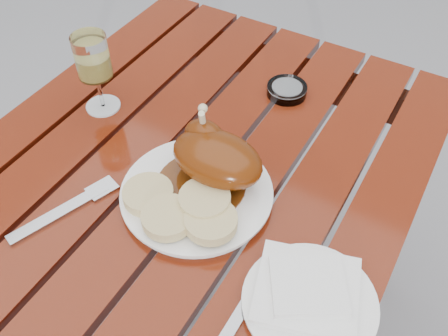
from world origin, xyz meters
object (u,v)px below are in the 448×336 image
(table, at_px, (176,299))
(wine_glass, at_px, (96,74))
(side_plate, at_px, (309,303))
(dinner_plate, at_px, (197,194))
(ashtray, at_px, (287,90))

(table, height_order, wine_glass, wine_glass)
(side_plate, bearing_deg, wine_glass, 159.93)
(table, distance_m, wine_glass, 0.54)
(dinner_plate, xyz_separation_m, ashtray, (0.01, 0.34, 0.00))
(wine_glass, height_order, side_plate, wine_glass)
(dinner_plate, distance_m, ashtray, 0.34)
(wine_glass, distance_m, ashtray, 0.40)
(dinner_plate, relative_size, side_plate, 1.33)
(side_plate, relative_size, ashtray, 2.33)
(wine_glass, height_order, ashtray, wine_glass)
(dinner_plate, bearing_deg, side_plate, -20.17)
(ashtray, bearing_deg, table, -100.82)
(table, xyz_separation_m, wine_glass, (-0.24, 0.14, 0.46))
(dinner_plate, xyz_separation_m, side_plate, (0.25, -0.09, -0.00))
(table, relative_size, side_plate, 6.02)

